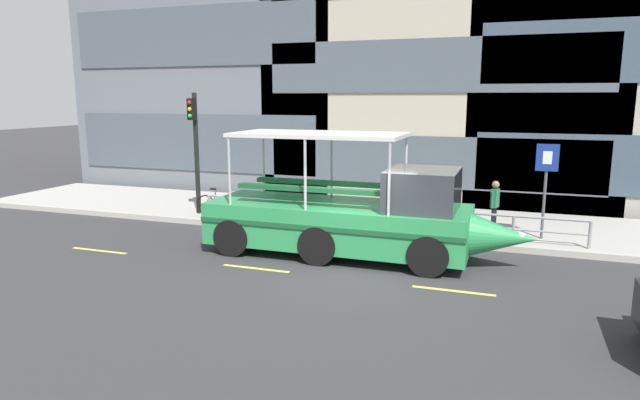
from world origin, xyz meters
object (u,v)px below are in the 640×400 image
traffic_light_pole (195,141)px  leaned_bicycle (219,205)px  pedestrian_near_bow (495,202)px  duck_tour_boat (355,217)px  parking_sign (546,175)px

traffic_light_pole → leaned_bicycle: bearing=-9.8°
pedestrian_near_bow → duck_tour_boat: bearing=-137.5°
pedestrian_near_bow → parking_sign: bearing=-11.8°
traffic_light_pole → duck_tour_boat: size_ratio=0.48×
parking_sign → pedestrian_near_bow: (-1.34, 0.28, -0.90)m
parking_sign → pedestrian_near_bow: bearing=168.2°
duck_tour_boat → pedestrian_near_bow: (3.42, 3.13, 0.08)m
leaned_bicycle → duck_tour_boat: 6.06m
traffic_light_pole → parking_sign: traffic_light_pole is taller
leaned_bicycle → pedestrian_near_bow: pedestrian_near_bow is taller
traffic_light_pole → parking_sign: size_ratio=1.53×
traffic_light_pole → duck_tour_boat: (6.46, -2.63, -1.65)m
traffic_light_pole → leaned_bicycle: 2.35m
parking_sign → pedestrian_near_bow: 1.64m
parking_sign → leaned_bicycle: (-10.27, -0.39, -1.47)m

